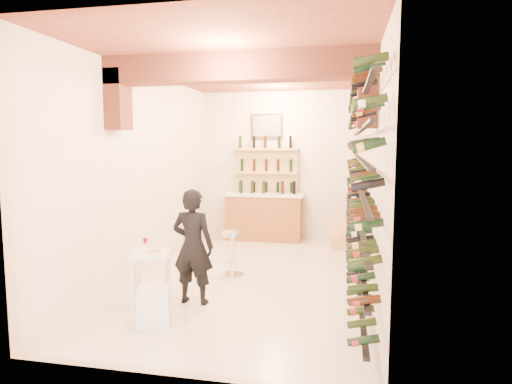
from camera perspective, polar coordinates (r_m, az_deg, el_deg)
ground at (r=6.89m, az=-0.51°, el=-11.09°), size 6.00×6.00×0.00m
room_shell at (r=6.32m, az=-1.02°, el=8.05°), size 3.52×6.02×3.21m
wine_rack at (r=6.45m, az=12.91°, el=1.61°), size 0.32×5.70×2.56m
back_counter at (r=9.35m, az=1.06°, el=-3.09°), size 1.70×0.62×1.29m
back_shelving at (r=9.51m, az=1.33°, el=0.92°), size 1.40×0.31×2.73m
tasting_table at (r=5.74m, az=-13.66°, el=-8.90°), size 0.60×0.60×0.84m
white_stool at (r=5.25m, az=-13.24°, el=-14.37°), size 0.44×0.44×0.44m
person at (r=5.68m, az=-8.30°, el=-7.09°), size 0.56×0.38×1.50m
chrome_barstool at (r=6.84m, az=-3.11°, el=-7.66°), size 0.36×0.36×0.70m
crate_lower at (r=8.84m, az=11.28°, el=-6.33°), size 0.52×0.39×0.29m
crate_upper at (r=8.78m, az=11.32°, el=-4.50°), size 0.57×0.48×0.29m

